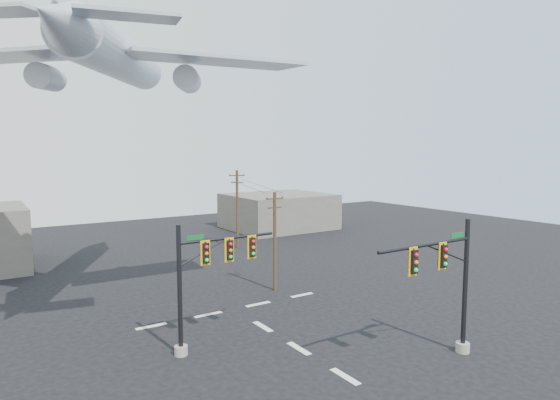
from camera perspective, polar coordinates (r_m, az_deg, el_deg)
ground at (r=25.28m, az=7.95°, el=-20.54°), size 120.00×120.00×0.00m
lane_markings at (r=29.12m, az=0.73°, el=-16.76°), size 14.00×21.20×0.01m
signal_mast_near at (r=27.05m, az=19.95°, el=-9.83°), size 7.15×0.83×7.59m
signal_mast_far at (r=26.95m, az=-9.12°, el=-9.50°), size 6.32×0.81×7.32m
utility_pole_a at (r=37.69m, az=-0.64°, el=-4.83°), size 1.60×0.27×8.02m
utility_pole_b at (r=54.57m, az=-5.24°, el=-0.90°), size 1.77×0.72×9.07m
power_lines at (r=45.68m, az=-3.39°, el=1.78°), size 7.01×16.67×0.03m
airliner at (r=34.35m, az=-19.11°, el=16.06°), size 22.84×24.96×7.24m
building_right at (r=68.47m, az=-0.19°, el=-1.36°), size 14.00×12.00×5.00m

